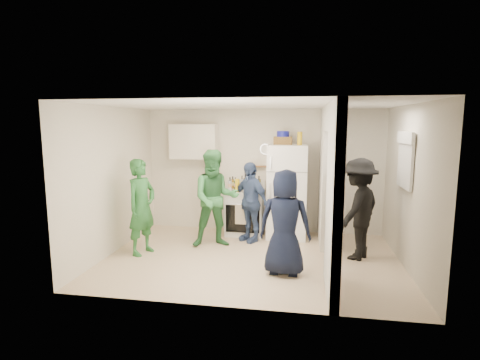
{
  "coord_description": "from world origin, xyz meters",
  "views": [
    {
      "loc": [
        0.79,
        -5.88,
        2.21
      ],
      "look_at": [
        -0.26,
        0.4,
        1.25
      ],
      "focal_mm": 28.0,
      "sensor_mm": 36.0,
      "label": 1
    }
  ],
  "objects_px": {
    "stove": "(245,212)",
    "person_denim": "(250,202)",
    "wicker_basket": "(283,141)",
    "fridge": "(287,191)",
    "person_navy": "(285,222)",
    "person_nook": "(358,209)",
    "blue_bowl": "(283,134)",
    "yellow_cup_stack_top": "(300,138)",
    "person_green_center": "(215,199)",
    "person_green_left": "(142,207)"
  },
  "relations": [
    {
      "from": "blue_bowl",
      "to": "yellow_cup_stack_top",
      "type": "xyz_separation_m",
      "value": [
        0.32,
        -0.15,
        -0.08
      ]
    },
    {
      "from": "wicker_basket",
      "to": "blue_bowl",
      "type": "relative_size",
      "value": 1.46
    },
    {
      "from": "person_navy",
      "to": "person_nook",
      "type": "relative_size",
      "value": 0.94
    },
    {
      "from": "stove",
      "to": "person_denim",
      "type": "distance_m",
      "value": 0.54
    },
    {
      "from": "fridge",
      "to": "person_navy",
      "type": "bearing_deg",
      "value": -88.61
    },
    {
      "from": "blue_bowl",
      "to": "person_green_center",
      "type": "xyz_separation_m",
      "value": [
        -1.15,
        -0.85,
        -1.14
      ]
    },
    {
      "from": "blue_bowl",
      "to": "person_green_left",
      "type": "relative_size",
      "value": 0.15
    },
    {
      "from": "fridge",
      "to": "blue_bowl",
      "type": "distance_m",
      "value": 1.12
    },
    {
      "from": "fridge",
      "to": "person_denim",
      "type": "relative_size",
      "value": 1.2
    },
    {
      "from": "person_green_center",
      "to": "person_denim",
      "type": "relative_size",
      "value": 1.16
    },
    {
      "from": "stove",
      "to": "person_navy",
      "type": "distance_m",
      "value": 2.14
    },
    {
      "from": "wicker_basket",
      "to": "person_denim",
      "type": "bearing_deg",
      "value": -142.73
    },
    {
      "from": "person_nook",
      "to": "fridge",
      "type": "bearing_deg",
      "value": -98.09
    },
    {
      "from": "person_green_left",
      "to": "person_green_center",
      "type": "height_order",
      "value": "person_green_center"
    },
    {
      "from": "stove",
      "to": "person_green_left",
      "type": "relative_size",
      "value": 0.55
    },
    {
      "from": "stove",
      "to": "person_navy",
      "type": "height_order",
      "value": "person_navy"
    },
    {
      "from": "wicker_basket",
      "to": "person_navy",
      "type": "bearing_deg",
      "value": -85.69
    },
    {
      "from": "blue_bowl",
      "to": "person_navy",
      "type": "distance_m",
      "value": 2.3
    },
    {
      "from": "blue_bowl",
      "to": "person_nook",
      "type": "relative_size",
      "value": 0.14
    },
    {
      "from": "person_denim",
      "to": "person_nook",
      "type": "distance_m",
      "value": 1.98
    },
    {
      "from": "fridge",
      "to": "person_navy",
      "type": "distance_m",
      "value": 1.89
    },
    {
      "from": "person_green_left",
      "to": "person_nook",
      "type": "xyz_separation_m",
      "value": [
        3.59,
        0.36,
        0.02
      ]
    },
    {
      "from": "person_green_center",
      "to": "person_green_left",
      "type": "bearing_deg",
      "value": -171.09
    },
    {
      "from": "person_denim",
      "to": "yellow_cup_stack_top",
      "type": "bearing_deg",
      "value": 56.35
    },
    {
      "from": "person_nook",
      "to": "person_green_left",
      "type": "bearing_deg",
      "value": -51.78
    },
    {
      "from": "fridge",
      "to": "yellow_cup_stack_top",
      "type": "height_order",
      "value": "yellow_cup_stack_top"
    },
    {
      "from": "wicker_basket",
      "to": "person_nook",
      "type": "distance_m",
      "value": 1.99
    },
    {
      "from": "fridge",
      "to": "person_navy",
      "type": "relative_size",
      "value": 1.16
    },
    {
      "from": "blue_bowl",
      "to": "person_green_center",
      "type": "distance_m",
      "value": 1.82
    },
    {
      "from": "blue_bowl",
      "to": "person_green_left",
      "type": "xyz_separation_m",
      "value": [
        -2.29,
        -1.44,
        -1.2
      ]
    },
    {
      "from": "stove",
      "to": "wicker_basket",
      "type": "relative_size",
      "value": 2.58
    },
    {
      "from": "wicker_basket",
      "to": "person_navy",
      "type": "relative_size",
      "value": 0.22
    },
    {
      "from": "person_green_left",
      "to": "fridge",
      "type": "bearing_deg",
      "value": -41.32
    },
    {
      "from": "fridge",
      "to": "stove",
      "type": "bearing_deg",
      "value": 177.94
    },
    {
      "from": "person_navy",
      "to": "person_nook",
      "type": "distance_m",
      "value": 1.44
    },
    {
      "from": "stove",
      "to": "person_navy",
      "type": "bearing_deg",
      "value": -65.36
    },
    {
      "from": "person_navy",
      "to": "person_denim",
      "type": "bearing_deg",
      "value": -60.01
    },
    {
      "from": "stove",
      "to": "wicker_basket",
      "type": "bearing_deg",
      "value": 1.56
    },
    {
      "from": "stove",
      "to": "person_green_center",
      "type": "relative_size",
      "value": 0.51
    },
    {
      "from": "yellow_cup_stack_top",
      "to": "person_denim",
      "type": "xyz_separation_m",
      "value": [
        -0.9,
        -0.29,
        -1.18
      ]
    },
    {
      "from": "wicker_basket",
      "to": "person_nook",
      "type": "xyz_separation_m",
      "value": [
        1.3,
        -1.07,
        -1.05
      ]
    },
    {
      "from": "stove",
      "to": "person_denim",
      "type": "relative_size",
      "value": 0.6
    },
    {
      "from": "blue_bowl",
      "to": "person_navy",
      "type": "height_order",
      "value": "blue_bowl"
    },
    {
      "from": "person_navy",
      "to": "person_nook",
      "type": "height_order",
      "value": "person_nook"
    },
    {
      "from": "stove",
      "to": "fridge",
      "type": "relative_size",
      "value": 0.5
    },
    {
      "from": "yellow_cup_stack_top",
      "to": "person_green_left",
      "type": "distance_m",
      "value": 3.12
    },
    {
      "from": "person_green_center",
      "to": "stove",
      "type": "bearing_deg",
      "value": 45.0
    },
    {
      "from": "blue_bowl",
      "to": "person_nook",
      "type": "height_order",
      "value": "blue_bowl"
    },
    {
      "from": "stove",
      "to": "person_green_left",
      "type": "distance_m",
      "value": 2.14
    },
    {
      "from": "blue_bowl",
      "to": "person_navy",
      "type": "xyz_separation_m",
      "value": [
        0.15,
        -1.94,
        -1.23
      ]
    }
  ]
}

